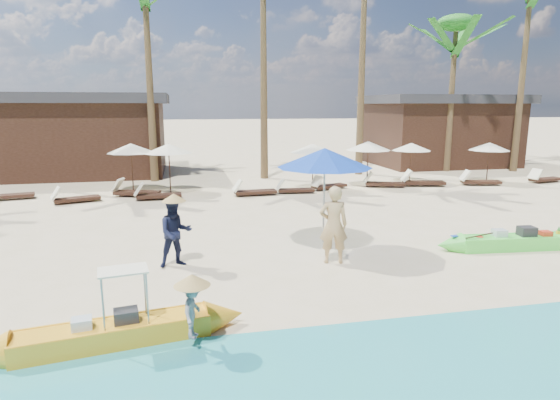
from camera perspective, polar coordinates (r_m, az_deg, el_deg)
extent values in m
plane|color=beige|center=(10.45, -0.10, -9.23)|extent=(240.00, 240.00, 0.00)
cube|color=#4DE947|center=(13.69, 26.50, -4.66)|extent=(2.94, 0.86, 0.35)
cube|color=white|center=(13.69, 26.50, -4.59)|extent=(2.52, 0.66, 0.16)
cube|color=#262628|center=(13.83, 27.86, -3.54)|extent=(0.44, 0.36, 0.32)
cube|color=silver|center=(13.48, 25.17, -3.80)|extent=(0.34, 0.30, 0.26)
cube|color=red|center=(14.10, 29.63, -3.70)|extent=(0.29, 0.25, 0.20)
cylinder|color=red|center=(13.22, 23.11, -4.30)|extent=(0.20, 0.20, 0.08)
cylinder|color=#262628|center=(13.04, 22.44, -4.48)|extent=(0.18, 0.18, 0.07)
sphere|color=tan|center=(12.93, 21.29, -4.31)|extent=(0.16, 0.16, 0.16)
cylinder|color=gold|center=(14.47, 30.81, -3.54)|extent=(0.13, 0.13, 0.16)
cube|color=gold|center=(8.06, -19.49, -15.11)|extent=(2.98, 1.07, 0.35)
cube|color=white|center=(8.05, -19.50, -15.00)|extent=(2.55, 0.83, 0.16)
cube|color=#262628|center=(7.96, -18.24, -13.49)|extent=(0.41, 0.35, 0.28)
cube|color=silver|center=(7.98, -23.00, -13.93)|extent=(0.33, 0.30, 0.24)
cube|color=#F0EBCB|center=(7.67, -18.61, -8.12)|extent=(0.81, 0.62, 0.03)
imported|color=tan|center=(11.09, 6.53, -3.01)|extent=(0.75, 0.56, 1.87)
imported|color=#121733|center=(11.10, -12.64, -3.91)|extent=(0.90, 0.77, 1.61)
imported|color=gray|center=(7.44, -10.55, -13.01)|extent=(0.48, 0.65, 0.91)
cylinder|color=#99999E|center=(12.16, 5.37, -0.03)|extent=(0.06, 0.06, 2.56)
cone|color=#123CAE|center=(11.99, 5.47, 5.14)|extent=(2.45, 2.45, 0.50)
cube|color=#361F16|center=(21.51, -30.09, 0.44)|extent=(1.84, 0.92, 0.12)
cylinder|color=#361F16|center=(21.35, -17.59, 3.72)|extent=(0.05, 0.05, 2.02)
cone|color=#F0EBCB|center=(21.26, -17.73, 6.04)|extent=(2.02, 2.02, 0.40)
cube|color=#361F16|center=(19.71, -23.49, 0.14)|extent=(1.75, 1.06, 0.12)
cube|color=#F0EBCB|center=(19.58, -25.68, 0.76)|extent=(0.53, 0.63, 0.49)
cube|color=#361F16|center=(20.14, -17.01, 0.86)|extent=(1.93, 1.11, 0.13)
cube|color=#F0EBCB|center=(20.41, -19.17, 1.78)|extent=(0.57, 0.69, 0.54)
cylinder|color=#361F16|center=(20.63, -13.31, 3.71)|extent=(0.05, 0.05, 2.04)
cone|color=#F0EBCB|center=(20.54, -13.42, 6.14)|extent=(2.04, 2.04, 0.41)
cube|color=#361F16|center=(19.27, -14.51, 0.51)|extent=(1.76, 0.63, 0.12)
cube|color=#F0EBCB|center=(19.24, -16.84, 1.30)|extent=(0.41, 0.58, 0.51)
cylinder|color=#361F16|center=(20.78, 4.00, 3.98)|extent=(0.05, 0.05, 1.99)
cone|color=#F0EBCB|center=(20.68, 4.04, 6.33)|extent=(1.99, 1.99, 0.40)
cube|color=#361F16|center=(19.51, -3.00, 0.99)|extent=(1.76, 0.67, 0.12)
cube|color=#F0EBCB|center=(19.31, -5.21, 1.77)|extent=(0.42, 0.58, 0.50)
cube|color=#361F16|center=(20.01, 1.97, 1.22)|extent=(1.58, 0.65, 0.11)
cube|color=#F0EBCB|center=(19.88, 0.04, 1.95)|extent=(0.39, 0.53, 0.45)
cylinder|color=#361F16|center=(21.87, 10.62, 4.24)|extent=(0.05, 0.05, 2.03)
cone|color=#F0EBCB|center=(21.78, 10.71, 6.52)|extent=(2.03, 2.03, 0.41)
cube|color=#361F16|center=(21.06, 6.04, 1.70)|extent=(1.72, 1.05, 0.12)
cube|color=#F0EBCB|center=(20.59, 4.46, 2.32)|extent=(0.52, 0.62, 0.48)
cube|color=#361F16|center=(22.05, 12.65, 1.95)|extent=(1.84, 1.07, 0.12)
cube|color=#F0EBCB|center=(21.91, 10.67, 2.79)|extent=(0.54, 0.66, 0.51)
cylinder|color=#361F16|center=(23.62, 15.61, 4.33)|extent=(0.05, 0.05, 1.86)
cone|color=#F0EBCB|center=(23.54, 15.72, 6.26)|extent=(1.86, 1.86, 0.37)
cube|color=#361F16|center=(22.77, 17.14, 2.04)|extent=(1.97, 1.01, 0.13)
cube|color=#F0EBCB|center=(22.50, 15.15, 2.90)|extent=(0.55, 0.69, 0.55)
cylinder|color=#361F16|center=(24.75, 24.01, 4.10)|extent=(0.05, 0.05, 1.89)
cone|color=#F0EBCB|center=(24.67, 24.16, 5.97)|extent=(1.89, 1.89, 0.38)
cube|color=#361F16|center=(23.97, 23.30, 2.04)|extent=(1.84, 0.96, 0.12)
cube|color=#F0EBCB|center=(23.65, 21.61, 2.81)|extent=(0.51, 0.64, 0.51)
cube|color=#361F16|center=(26.28, 29.65, 2.21)|extent=(1.79, 0.87, 0.12)
cube|color=#F0EBCB|center=(25.64, 28.68, 2.80)|extent=(0.48, 0.62, 0.50)
cone|color=brown|center=(23.92, -15.64, 14.28)|extent=(0.40, 0.40, 10.08)
cone|color=brown|center=(24.02, -2.01, 16.08)|extent=(0.40, 0.40, 11.26)
cone|color=brown|center=(25.91, 10.03, 17.69)|extent=(0.40, 0.40, 13.16)
cone|color=brown|center=(28.29, 20.14, 11.48)|extent=(0.40, 0.40, 8.07)
ellipsoid|color=#19671A|center=(28.63, 20.72, 19.56)|extent=(2.08, 2.08, 0.88)
cone|color=brown|center=(29.80, 27.46, 13.34)|extent=(0.40, 0.40, 10.64)
cube|color=#361F16|center=(27.78, -24.54, 6.74)|extent=(10.00, 6.00, 3.80)
cube|color=#2D2D33|center=(27.73, -24.91, 11.16)|extent=(10.80, 6.60, 0.50)
cube|color=#361F16|center=(31.49, 18.81, 7.59)|extent=(8.00, 6.00, 3.80)
cube|color=#2D2D33|center=(31.45, 19.07, 11.50)|extent=(8.80, 6.60, 0.50)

